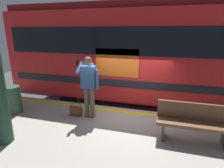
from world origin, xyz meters
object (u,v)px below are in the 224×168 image
bench (194,121)px  handbag (76,110)px  train_carriage (190,52)px  trash_bin (13,100)px  passenger (89,82)px

bench → handbag: bearing=-7.9°
train_carriage → trash_bin: size_ratio=16.04×
train_carriage → bench: 3.48m
train_carriage → handbag: bearing=40.0°
train_carriage → passenger: bearing=43.7°
train_carriage → passenger: (2.89, 2.76, -0.66)m
handbag → trash_bin: trash_bin is taller
passenger → handbag: bearing=5.0°
passenger → trash_bin: size_ratio=2.13×
train_carriage → bench: size_ratio=8.21×
train_carriage → passenger: train_carriage is taller
handbag → bench: bench is taller
handbag → trash_bin: 2.02m
handbag → bench: 3.29m
bench → trash_bin: bearing=-1.2°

